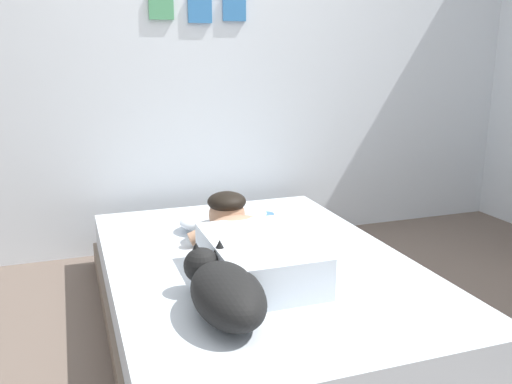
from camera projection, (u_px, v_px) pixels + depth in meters
The scene contains 8 objects.
ground_plane at pixel (287, 353), 2.43m from camera, with size 13.44×13.44×0.00m, color #66564C.
back_wall at pixel (197, 58), 3.55m from camera, with size 4.72×0.12×2.50m.
bed at pixel (258, 291), 2.68m from camera, with size 1.44×2.09×0.33m.
pillow at pixel (225, 219), 3.08m from camera, with size 0.52×0.32×0.11m, color silver.
person_lying at pixel (249, 245), 2.52m from camera, with size 0.43×0.92×0.27m.
dog at pixel (224, 290), 2.05m from camera, with size 0.26×0.57×0.21m.
coffee_cup at pixel (267, 220), 3.13m from camera, with size 0.12×0.09×0.07m.
cell_phone at pixel (211, 254), 2.69m from camera, with size 0.07×0.14×0.01m, color black.
Camera 1 is at (-0.85, -2.01, 1.30)m, focal length 38.47 mm.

